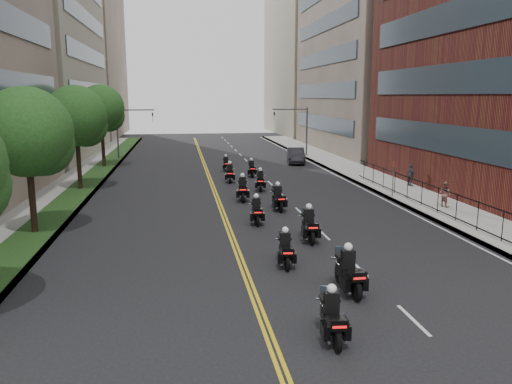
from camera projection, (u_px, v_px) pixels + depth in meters
ground at (314, 327)px, 15.12m from camera, size 160.00×160.00×0.00m
sidewalk_right at (375, 180)px, 41.14m from camera, size 4.00×90.00×0.15m
sidewalk_left at (72, 188)px, 37.59m from camera, size 4.00×90.00×0.15m
grass_strip at (83, 186)px, 37.69m from camera, size 2.00×90.00×0.04m
building_right_tan at (382, 29)px, 62.04m from camera, size 15.11×28.00×30.00m
building_right_far at (317, 62)px, 91.54m from camera, size 15.00×28.00×26.00m
building_left_mid at (11, 3)px, 55.22m from camera, size 16.11×28.00×34.00m
building_left_far at (70, 59)px, 85.09m from camera, size 16.00×28.00×26.00m
iron_fence at (447, 203)px, 28.22m from camera, size 0.05×28.00×1.50m
street_trees at (61, 125)px, 30.56m from camera, size 4.40×38.40×7.98m
traffic_signal_right at (299, 124)px, 56.59m from camera, size 4.09×0.20×5.60m
traffic_signal_left at (126, 126)px, 53.76m from camera, size 4.09×0.20×5.60m
motorcycle_0 at (332, 318)px, 14.25m from camera, size 0.58×2.21×1.63m
motorcycle_1 at (349, 273)px, 17.66m from camera, size 0.57×2.44×1.80m
motorcycle_2 at (285, 250)px, 20.52m from camera, size 0.60×2.18×1.61m
motorcycle_3 at (309, 226)px, 24.02m from camera, size 0.63×2.45×1.81m
motorcycle_4 at (256, 212)px, 27.28m from camera, size 0.56×2.24×1.65m
motorcycle_5 at (278, 199)px, 30.50m from camera, size 0.55×2.36×1.74m
motorcycle_6 at (243, 190)px, 33.28m from camera, size 0.69×2.49×1.84m
motorcycle_7 at (260, 181)px, 36.84m from camera, size 0.69×2.28×1.68m
motorcycle_8 at (230, 174)px, 40.34m from camera, size 0.64×2.32×1.71m
motorcycle_9 at (252, 169)px, 43.14m from camera, size 0.52×2.20×1.63m
motorcycle_10 at (226, 164)px, 46.51m from camera, size 0.49×2.08×1.54m
parked_sedan at (296, 156)px, 51.72m from camera, size 2.46×5.03×1.59m
pedestrian_b at (445, 194)px, 30.74m from camera, size 0.82×0.92×1.56m
pedestrian_c at (411, 175)px, 37.75m from camera, size 0.47×1.01×1.68m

